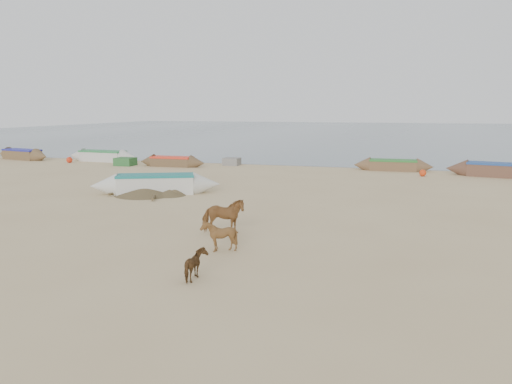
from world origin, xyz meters
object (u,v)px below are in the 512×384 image
Objects in this scene: calf_right at (197,265)px; cow_adult at (223,216)px; calf_front at (219,236)px; near_canoe at (156,184)px.

cow_adult is at bearing -14.40° from calf_right.
calf_front is 0.15× the size of near_canoe.
cow_adult is 0.23× the size of near_canoe.
cow_adult reaches higher than near_canoe.
near_canoe is at bearing 27.34° from cow_adult.
cow_adult is 4.72m from calf_right.
near_canoe is at bearing -129.24° from calf_front.
cow_adult is 1.93× the size of calf_right.
calf_front is (0.62, -2.03, -0.14)m from cow_adult.
calf_front is at bearing -177.87° from cow_adult.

